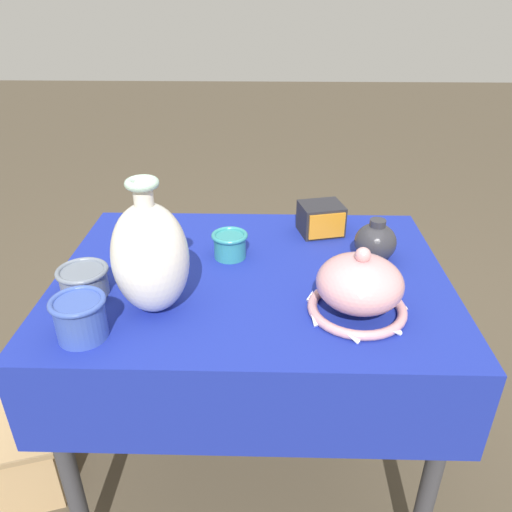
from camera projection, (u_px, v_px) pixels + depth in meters
The scene contains 10 objects.
ground_plane at pixel (253, 457), 1.60m from camera, with size 14.00×14.00×0.00m, color #4C4233.
display_table at pixel (252, 301), 1.30m from camera, with size 0.98×0.74×0.69m.
vase_tall_bulbous at pixel (150, 257), 1.07m from camera, with size 0.17×0.17×0.31m.
vase_dome_bell at pixel (359, 288), 1.09m from camera, with size 0.23×0.23×0.16m.
mosaic_tile_box at pixel (321, 219), 1.45m from camera, with size 0.14×0.13×0.09m.
jar_round_charcoal at pixel (375, 242), 1.31m from camera, with size 0.11×0.11×0.12m.
cup_wide_teal at pixel (230, 244), 1.33m from camera, with size 0.10×0.10×0.07m.
cup_wide_cobalt at pixel (80, 317), 1.02m from camera, with size 0.11×0.11×0.09m.
bowl_shallow_porcelain at pixel (146, 239), 1.38m from camera, with size 0.16×0.16×0.05m, color white.
cup_wide_slate at pixel (84, 280), 1.17m from camera, with size 0.12×0.12×0.07m.
Camera 1 is at (0.04, -1.10, 1.34)m, focal length 35.00 mm.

